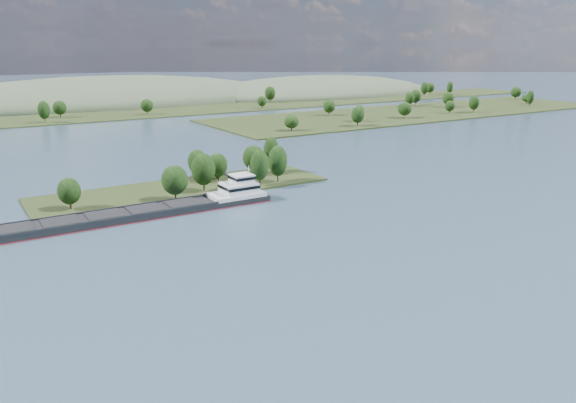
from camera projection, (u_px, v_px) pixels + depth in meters
ground at (272, 239)px, 143.29m from camera, size 1800.00×1800.00×0.00m
tree_island at (205, 176)px, 193.52m from camera, size 100.00×32.51×15.05m
right_bank at (421, 111)px, 407.62m from camera, size 320.00×90.00×14.01m
back_shoreline at (71, 117)px, 375.39m from camera, size 900.00×60.00×15.25m
hill_east at (319, 94)px, 561.63m from camera, size 260.00×140.00×36.00m
hill_west at (110, 102)px, 484.27m from camera, size 320.00×160.00×44.00m
cargo_barge at (152, 210)px, 163.59m from camera, size 86.47×11.30×11.68m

